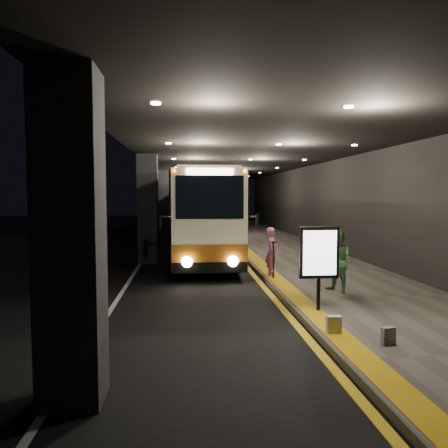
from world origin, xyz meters
name	(u,v)px	position (x,y,z in m)	size (l,w,h in m)	color
ground	(185,281)	(0.00, 0.00, 0.00)	(90.00, 90.00, 0.00)	black
lane_line_white	(143,259)	(-1.80, 5.00, 0.01)	(0.12, 50.00, 0.01)	silver
kerb_stripe_yellow	(239,258)	(2.35, 5.00, 0.01)	(0.18, 50.00, 0.01)	gold
sidewalk	(293,256)	(4.75, 5.00, 0.07)	(4.50, 50.00, 0.15)	#514C44
tactile_strip	(250,254)	(2.85, 5.00, 0.16)	(0.50, 50.00, 0.01)	gold
terminal_wall	(343,190)	(7.00, 5.00, 3.00)	(0.10, 50.00, 6.00)	black
support_columns	(148,209)	(-1.50, 4.00, 2.20)	(0.80, 24.80, 4.40)	black
canopy	(243,152)	(2.50, 5.00, 4.60)	(9.00, 50.00, 0.40)	black
coach_main	(203,219)	(0.76, 5.18, 1.73)	(2.39, 11.59, 3.60)	#EDE3C6
coach_second	(199,211)	(0.94, 15.72, 1.66)	(2.42, 11.06, 3.47)	#EDE3C6
passenger_boarding	(272,251)	(2.80, 0.02, 0.93)	(0.57, 0.37, 1.57)	#B6558D
passenger_waiting_green	(338,261)	(4.10, -2.58, 0.99)	(0.81, 0.50, 1.67)	#3F6D3C
bag_polka	(388,336)	(3.54, -6.66, 0.30)	(0.25, 0.11, 0.30)	black
bag_plain	(334,325)	(2.80, -5.98, 0.32)	(0.27, 0.16, 0.34)	beige
info_sign	(319,254)	(3.00, -4.36, 1.44)	(0.90, 0.13, 1.91)	black
stanchion_post	(273,260)	(2.75, -0.51, 0.72)	(0.05, 0.05, 1.15)	black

